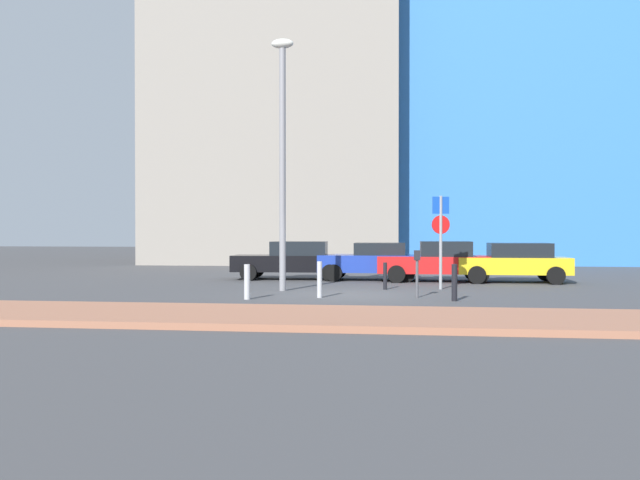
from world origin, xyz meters
The scene contains 15 objects.
ground_plane centered at (0.00, 0.00, 0.00)m, with size 120.00×120.00×0.00m, color #424244.
sidewalk_brick centered at (0.00, -5.77, 0.07)m, with size 40.00×3.39×0.14m, color #9E664C.
parked_car_black centered at (-2.72, 6.00, 0.77)m, with size 4.66×2.09×1.49m.
parked_car_blue centered at (0.39, 6.02, 0.76)m, with size 3.98×2.00×1.44m.
parked_car_red centered at (2.87, 5.68, 0.76)m, with size 4.40×2.08×1.51m.
parked_car_yellow centered at (5.60, 5.49, 0.77)m, with size 4.01×1.96×1.45m.
parking_sign_post centered at (2.75, 2.19, 1.90)m, with size 0.59×0.19×3.02m.
parking_meter centered at (1.95, -0.65, 0.87)m, with size 0.18×0.14×1.34m.
street_lamp centered at (-2.22, 1.01, 4.60)m, with size 0.70×0.36×7.92m.
traffic_bollard_near centered at (-0.78, -1.01, 0.51)m, with size 0.14×0.14×1.02m, color #B7B7BC.
traffic_bollard_mid centered at (0.97, 1.87, 0.44)m, with size 0.12×0.12×0.87m, color black.
traffic_bollard_far centered at (-2.70, -1.72, 0.48)m, with size 0.17×0.17×0.96m, color #B7B7BC.
traffic_bollard_edge centered at (2.93, -1.44, 0.50)m, with size 0.15×0.15×0.99m, color black.
building_colorful_midrise centered at (8.43, 25.23, 12.06)m, with size 16.33×15.59×24.12m, color #3372BF.
building_under_construction centered at (-6.02, 23.56, 8.81)m, with size 14.56×15.81×17.62m, color gray.
Camera 1 is at (1.60, -19.42, 1.85)m, focal length 37.03 mm.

